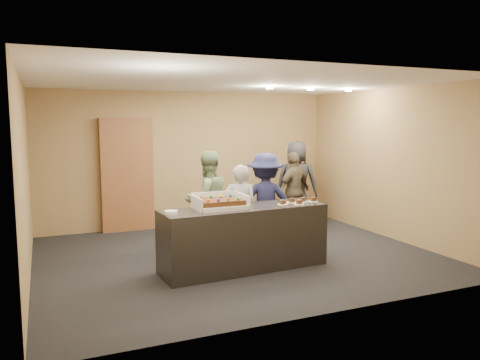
{
  "coord_description": "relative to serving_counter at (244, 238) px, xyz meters",
  "views": [
    {
      "loc": [
        -2.78,
        -6.65,
        2.09
      ],
      "look_at": [
        0.05,
        0.0,
        1.2
      ],
      "focal_mm": 35.0,
      "sensor_mm": 36.0,
      "label": 1
    }
  ],
  "objects": [
    {
      "name": "room",
      "position": [
        0.17,
        0.67,
        0.9
      ],
      "size": [
        6.04,
        6.0,
        2.7
      ],
      "color": "black",
      "rests_on": "ground"
    },
    {
      "name": "serving_counter",
      "position": [
        0.0,
        0.0,
        0.0
      ],
      "size": [
        2.44,
        0.84,
        0.9
      ],
      "primitive_type": "cube",
      "rotation": [
        0.0,
        0.0,
        0.06
      ],
      "color": "black",
      "rests_on": "floor"
    },
    {
      "name": "storage_cabinet",
      "position": [
        -1.11,
        3.08,
        0.64
      ],
      "size": [
        0.99,
        0.15,
        2.18
      ],
      "primitive_type": "cube",
      "color": "brown",
      "rests_on": "floor"
    },
    {
      "name": "cake_box",
      "position": [
        -0.36,
        0.03,
        0.5
      ],
      "size": [
        0.71,
        0.49,
        0.21
      ],
      "color": "white",
      "rests_on": "serving_counter"
    },
    {
      "name": "sheet_cake",
      "position": [
        -0.36,
        0.0,
        0.55
      ],
      "size": [
        0.6,
        0.42,
        0.12
      ],
      "color": "#32190B",
      "rests_on": "cake_box"
    },
    {
      "name": "plate_stack",
      "position": [
        -1.09,
        -0.1,
        0.47
      ],
      "size": [
        0.18,
        0.18,
        0.04
      ],
      "primitive_type": "cylinder",
      "color": "white",
      "rests_on": "serving_counter"
    },
    {
      "name": "slice_a",
      "position": [
        0.59,
        -0.05,
        0.47
      ],
      "size": [
        0.15,
        0.15,
        0.07
      ],
      "color": "white",
      "rests_on": "serving_counter"
    },
    {
      "name": "slice_b",
      "position": [
        0.79,
        0.04,
        0.47
      ],
      "size": [
        0.15,
        0.15,
        0.07
      ],
      "color": "white",
      "rests_on": "serving_counter"
    },
    {
      "name": "slice_c",
      "position": [
        0.82,
        -0.14,
        0.47
      ],
      "size": [
        0.15,
        0.15,
        0.07
      ],
      "color": "white",
      "rests_on": "serving_counter"
    },
    {
      "name": "slice_d",
      "position": [
        0.98,
        0.03,
        0.47
      ],
      "size": [
        0.15,
        0.15,
        0.07
      ],
      "color": "white",
      "rests_on": "serving_counter"
    },
    {
      "name": "slice_e",
      "position": [
        1.14,
        -0.01,
        0.47
      ],
      "size": [
        0.15,
        0.15,
        0.07
      ],
      "color": "white",
      "rests_on": "serving_counter"
    },
    {
      "name": "person_server_grey",
      "position": [
        0.15,
        0.49,
        0.28
      ],
      "size": [
        0.62,
        0.52,
        1.46
      ],
      "primitive_type": "imported",
      "rotation": [
        0.0,
        0.0,
        2.78
      ],
      "color": "#9B9BA0",
      "rests_on": "floor"
    },
    {
      "name": "person_sage_man",
      "position": [
        -0.15,
        1.17,
        0.37
      ],
      "size": [
        0.87,
        0.73,
        1.63
      ],
      "primitive_type": "imported",
      "rotation": [
        0.0,
        0.0,
        3.29
      ],
      "color": "gray",
      "rests_on": "floor"
    },
    {
      "name": "person_navy_man",
      "position": [
        0.72,
        0.78,
        0.35
      ],
      "size": [
        1.17,
        0.9,
        1.6
      ],
      "primitive_type": "imported",
      "rotation": [
        0.0,
        0.0,
        2.81
      ],
      "color": "#1B1D41",
      "rests_on": "floor"
    },
    {
      "name": "person_brown_extra",
      "position": [
        1.9,
        1.92,
        0.31
      ],
      "size": [
        0.97,
        0.69,
        1.53
      ],
      "primitive_type": "imported",
      "rotation": [
        0.0,
        0.0,
        3.54
      ],
      "color": "brown",
      "rests_on": "floor"
    },
    {
      "name": "person_dark_suit",
      "position": [
        2.16,
        2.27,
        0.42
      ],
      "size": [
        1.01,
        0.94,
        1.73
      ],
      "primitive_type": "imported",
      "rotation": [
        0.0,
        0.0,
        2.52
      ],
      "color": "#26262A",
      "rests_on": "floor"
    },
    {
      "name": "ceiling_spotlights",
      "position": [
        1.77,
        1.17,
        2.22
      ],
      "size": [
        1.72,
        0.12,
        0.03
      ],
      "color": "#FFEAC6",
      "rests_on": "ceiling"
    }
  ]
}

